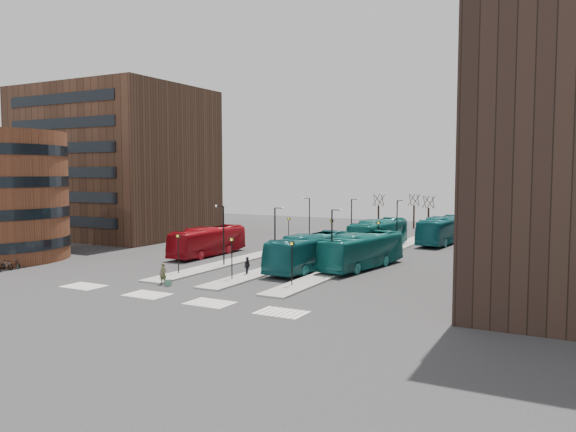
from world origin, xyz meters
The scene contains 21 objects.
ground centered at (0.00, 0.00, 0.00)m, with size 160.00×160.00×0.00m, color #2A2A2D.
island_left centered at (-4.00, 30.00, 0.07)m, with size 2.50×45.00×0.15m, color gray.
island_mid centered at (2.00, 30.00, 0.07)m, with size 2.50×45.00×0.15m, color gray.
island_right centered at (8.00, 30.00, 0.07)m, with size 2.50×45.00×0.15m, color gray.
suitcase centered at (-1.73, 7.36, 0.28)m, with size 0.45×0.36×0.57m, color navy.
red_bus centered at (-9.23, 23.29, 1.65)m, with size 2.78×11.86×3.30m, color maroon.
teal_bus_a centered at (5.30, 20.19, 1.77)m, with size 2.98×12.72×3.54m, color #12565B.
teal_bus_b centered at (6.16, 38.19, 1.85)m, with size 3.10×13.26×3.69m, color #156B69.
teal_bus_c centered at (9.52, 23.47, 1.75)m, with size 2.95×12.60×3.51m, color #166F6B.
teal_bus_d centered at (12.24, 46.92, 1.84)m, with size 3.09×13.22×3.68m, color #16646E.
traveller centered at (-2.57, 7.70, 0.93)m, with size 0.67×0.44×1.85m, color brown.
commuter_a centered at (-8.51, 18.00, 0.89)m, with size 0.87×0.68×1.78m, color black.
commuter_b centered at (1.54, 14.64, 0.87)m, with size 1.03×0.43×1.75m, color black.
commuter_c centered at (4.45, 17.22, 0.76)m, with size 0.98×0.56×1.52m, color black.
bicycle_mid centered at (-21.00, 6.10, 0.46)m, with size 0.44×1.55×0.93m, color gray.
bicycle_far centered at (-21.00, 7.10, 0.49)m, with size 0.65×1.85×0.97m, color gray.
crosswalk_stripes centered at (1.75, 4.00, 0.01)m, with size 22.35×2.40×0.01m.
office_block centered at (-34.00, 33.98, 11.00)m, with size 25.00×20.12×22.00m.
sign_poles centered at (1.60, 23.00, 2.41)m, with size 12.45×22.12×3.65m.
lamp_posts centered at (2.64, 28.00, 3.58)m, with size 14.04×20.24×6.12m.
bare_trees centered at (2.67, 62.67, 2.72)m, with size 10.97×8.14×5.90m.
Camera 1 is at (29.13, -29.04, 9.53)m, focal length 35.00 mm.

